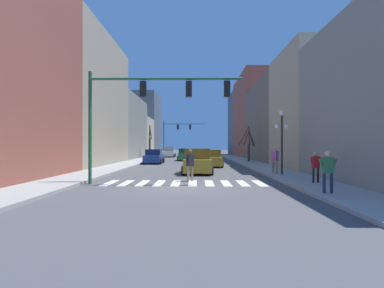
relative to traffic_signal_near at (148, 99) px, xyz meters
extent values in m
plane|color=#4C4C4F|center=(1.90, -1.47, -4.50)|extent=(240.00, 240.00, 0.00)
cube|color=#9E9E99|center=(-4.74, -1.47, -4.42)|extent=(2.75, 90.00, 0.15)
cube|color=#9E9E99|center=(8.53, -1.47, -4.42)|extent=(2.75, 90.00, 0.15)
cube|color=tan|center=(-9.11, 14.36, 2.05)|extent=(6.00, 15.19, 13.10)
cube|color=gray|center=(-9.11, 29.22, 0.15)|extent=(6.00, 14.53, 9.29)
cube|color=#BCB299|center=(-9.11, 40.75, -0.91)|extent=(6.00, 8.53, 7.18)
cube|color=#515B66|center=(-9.11, 50.90, 2.19)|extent=(6.00, 11.77, 13.37)
cube|color=tan|center=(12.91, 10.21, 0.60)|extent=(6.00, 8.83, 10.19)
cube|color=#66564C|center=(12.91, 21.54, 0.40)|extent=(6.00, 13.82, 9.80)
cube|color=#934C3D|center=(12.91, 36.24, 2.47)|extent=(6.00, 15.60, 13.93)
cube|color=#515B66|center=(12.91, 49.27, 2.08)|extent=(6.00, 10.46, 13.16)
cube|color=white|center=(-2.15, 0.35, -4.50)|extent=(0.45, 2.60, 0.01)
cube|color=white|center=(-1.25, 0.35, -4.50)|extent=(0.45, 2.60, 0.01)
cube|color=white|center=(-0.35, 0.35, -4.50)|extent=(0.45, 2.60, 0.01)
cube|color=white|center=(0.55, 0.35, -4.50)|extent=(0.45, 2.60, 0.01)
cube|color=white|center=(1.45, 0.35, -4.50)|extent=(0.45, 2.60, 0.01)
cube|color=white|center=(2.35, 0.35, -4.50)|extent=(0.45, 2.60, 0.01)
cube|color=white|center=(3.25, 0.35, -4.50)|extent=(0.45, 2.60, 0.01)
cube|color=white|center=(4.15, 0.35, -4.50)|extent=(0.45, 2.60, 0.01)
cube|color=white|center=(5.05, 0.35, -4.50)|extent=(0.45, 2.60, 0.01)
cube|color=white|center=(5.95, 0.35, -4.50)|extent=(0.45, 2.60, 0.01)
cylinder|color=#236038|center=(-3.11, 0.00, -1.51)|extent=(0.18, 0.18, 5.98)
cylinder|color=#236038|center=(0.94, 0.00, 1.08)|extent=(8.09, 0.14, 0.14)
cube|color=black|center=(-0.28, 0.00, 0.53)|extent=(0.32, 0.28, 0.84)
cube|color=black|center=(2.15, 0.00, 0.53)|extent=(0.32, 0.28, 0.84)
cube|color=black|center=(4.17, 0.00, 0.53)|extent=(0.32, 0.28, 0.84)
cylinder|color=#236038|center=(-3.11, 35.70, -1.42)|extent=(0.18, 0.18, 6.15)
cylinder|color=#236038|center=(0.39, 35.70, 1.26)|extent=(7.01, 0.14, 0.14)
cube|color=black|center=(-0.66, 35.70, 0.71)|extent=(0.32, 0.28, 0.84)
cube|color=black|center=(1.44, 35.70, 0.71)|extent=(0.32, 0.28, 0.84)
cylinder|color=black|center=(8.18, 3.93, -2.42)|extent=(0.12, 0.12, 3.85)
sphere|color=white|center=(8.18, 3.93, -0.31)|extent=(0.36, 0.36, 0.36)
sphere|color=white|center=(7.86, 3.93, -1.19)|extent=(0.31, 0.31, 0.31)
sphere|color=white|center=(8.50, 3.93, -1.19)|extent=(0.31, 0.31, 0.31)
cube|color=silver|center=(-2.22, 36.52, -3.87)|extent=(1.78, 4.82, 0.91)
cube|color=slate|center=(-2.22, 36.52, -3.05)|extent=(1.64, 2.50, 0.74)
cylinder|color=black|center=(-3.13, 38.01, -4.18)|extent=(0.22, 0.64, 0.64)
cylinder|color=black|center=(-1.32, 38.01, -4.18)|extent=(0.22, 0.64, 0.64)
cylinder|color=black|center=(-3.13, 35.02, -4.18)|extent=(0.22, 0.64, 0.64)
cylinder|color=black|center=(-1.32, 35.02, -4.18)|extent=(0.22, 0.64, 0.64)
cube|color=#236B38|center=(1.02, 24.29, -3.92)|extent=(1.73, 4.13, 0.80)
cube|color=#133A1E|center=(1.02, 24.29, -3.20)|extent=(1.59, 2.15, 0.65)
cylinder|color=black|center=(1.90, 23.01, -4.18)|extent=(0.22, 0.64, 0.64)
cylinder|color=black|center=(0.14, 23.01, -4.18)|extent=(0.22, 0.64, 0.64)
cylinder|color=black|center=(1.90, 25.57, -4.18)|extent=(0.22, 0.64, 0.64)
cylinder|color=black|center=(0.14, 25.57, -4.18)|extent=(0.22, 0.64, 0.64)
cube|color=#A38423|center=(4.00, 13.04, -3.92)|extent=(1.77, 4.72, 0.80)
cube|color=#594813|center=(4.00, 13.04, -3.20)|extent=(1.63, 2.46, 0.65)
cylinder|color=black|center=(3.10, 14.50, -4.18)|extent=(0.22, 0.64, 0.64)
cylinder|color=black|center=(4.90, 14.50, -4.18)|extent=(0.22, 0.64, 0.64)
cylinder|color=black|center=(3.10, 11.58, -4.18)|extent=(0.22, 0.64, 0.64)
cylinder|color=black|center=(4.90, 11.58, -4.18)|extent=(0.22, 0.64, 0.64)
cube|color=#A38423|center=(2.62, 5.89, -3.87)|extent=(1.93, 4.12, 0.90)
cube|color=#594813|center=(2.62, 5.89, -3.05)|extent=(1.77, 2.14, 0.74)
cylinder|color=black|center=(1.63, 7.16, -4.18)|extent=(0.22, 0.64, 0.64)
cylinder|color=black|center=(3.60, 7.16, -4.18)|extent=(0.22, 0.64, 0.64)
cylinder|color=black|center=(1.63, 4.61, -4.18)|extent=(0.22, 0.64, 0.64)
cylinder|color=black|center=(3.60, 4.61, -4.18)|extent=(0.22, 0.64, 0.64)
cube|color=navy|center=(-2.23, 17.77, -3.93)|extent=(1.76, 4.70, 0.79)
cube|color=#0E1C46|center=(-2.23, 17.77, -3.21)|extent=(1.62, 2.45, 0.64)
cylinder|color=black|center=(-3.13, 19.23, -4.18)|extent=(0.22, 0.64, 0.64)
cylinder|color=black|center=(-1.33, 19.23, -4.18)|extent=(0.22, 0.64, 0.64)
cylinder|color=black|center=(-3.13, 16.31, -4.18)|extent=(0.22, 0.64, 0.64)
cylinder|color=black|center=(-1.33, 16.31, -4.18)|extent=(0.22, 0.64, 0.64)
cylinder|color=#282D47|center=(7.91, -3.90, -3.95)|extent=(0.12, 0.12, 0.80)
cylinder|color=#282D47|center=(7.62, -3.89, -3.95)|extent=(0.12, 0.12, 0.80)
cube|color=#337542|center=(7.76, -3.90, -3.24)|extent=(0.39, 0.23, 0.63)
sphere|color=beige|center=(7.76, -3.90, -2.78)|extent=(0.22, 0.22, 0.22)
cylinder|color=#337542|center=(7.99, -3.90, -3.28)|extent=(0.27, 0.09, 0.61)
cylinder|color=#337542|center=(7.54, -3.89, -3.28)|extent=(0.27, 0.09, 0.61)
cylinder|color=black|center=(8.49, -0.57, -3.98)|extent=(0.11, 0.11, 0.75)
cylinder|color=black|center=(8.75, -0.49, -3.98)|extent=(0.11, 0.11, 0.75)
cube|color=red|center=(8.62, -0.53, -3.31)|extent=(0.41, 0.30, 0.59)
sphere|color=tan|center=(8.62, -0.53, -2.88)|extent=(0.21, 0.21, 0.21)
cylinder|color=red|center=(8.41, -0.59, -3.35)|extent=(0.27, 0.15, 0.57)
cylinder|color=red|center=(8.82, -0.47, -3.35)|extent=(0.27, 0.15, 0.57)
cylinder|color=#7A705B|center=(7.89, 4.16, -3.92)|extent=(0.13, 0.13, 0.87)
cylinder|color=#7A705B|center=(7.71, 4.42, -3.92)|extent=(0.13, 0.13, 0.87)
cube|color=#9E4C93|center=(7.80, 4.29, -3.14)|extent=(0.44, 0.48, 0.68)
sphere|color=tan|center=(7.80, 4.29, -2.65)|extent=(0.24, 0.24, 0.24)
cylinder|color=#9E4C93|center=(7.94, 4.09, -3.19)|extent=(0.25, 0.30, 0.66)
cylinder|color=#9E4C93|center=(7.66, 4.49, -3.19)|extent=(0.25, 0.30, 0.66)
cylinder|color=#7A705B|center=(2.09, 1.09, -4.07)|extent=(0.13, 0.13, 0.86)
cylinder|color=#7A705B|center=(2.30, 1.31, -4.07)|extent=(0.13, 0.13, 0.86)
cube|color=black|center=(2.20, 1.20, -3.30)|extent=(0.47, 0.47, 0.68)
sphere|color=brown|center=(2.20, 1.20, -2.80)|extent=(0.24, 0.24, 0.24)
cylinder|color=black|center=(2.03, 1.03, -3.34)|extent=(0.27, 0.28, 0.66)
cylinder|color=black|center=(2.37, 1.37, -3.34)|extent=(0.27, 0.28, 0.66)
cylinder|color=#473828|center=(-4.67, 30.11, -2.80)|extent=(0.35, 0.35, 3.10)
cylinder|color=#473828|center=(-4.80, 30.61, -0.53)|extent=(0.37, 1.12, 1.96)
cylinder|color=#473828|center=(-4.54, 29.44, -0.91)|extent=(0.36, 1.44, 1.54)
cylinder|color=#473828|center=(-4.44, 29.59, -0.44)|extent=(0.62, 1.21, 2.23)
cylinder|color=#473828|center=(8.68, 19.42, -3.31)|extent=(0.27, 0.27, 2.08)
cylinder|color=#473828|center=(8.88, 18.93, -1.72)|extent=(0.49, 1.09, 1.79)
cylinder|color=#473828|center=(8.47, 19.97, -1.69)|extent=(0.49, 1.21, 1.60)
cylinder|color=#473828|center=(8.65, 18.85, -1.31)|extent=(0.20, 1.27, 2.26)
cylinder|color=#473828|center=(8.22, 20.20, -1.43)|extent=(0.90, 1.67, 1.96)
cylinder|color=#473828|center=(8.96, 18.96, -1.58)|extent=(0.67, 1.05, 2.00)
camera|label=1|loc=(2.56, -15.82, -2.45)|focal=28.00mm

